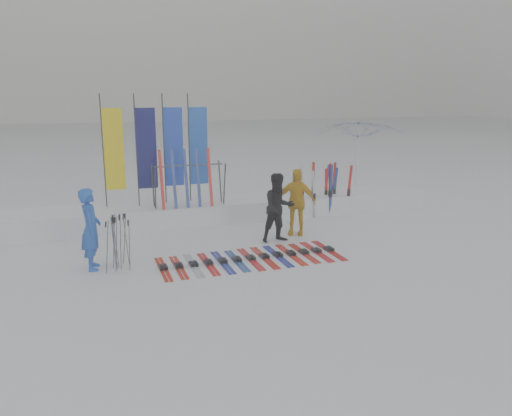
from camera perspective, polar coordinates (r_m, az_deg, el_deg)
name	(u,v)px	position (r m, az deg, el deg)	size (l,w,h in m)	color
ground	(271,267)	(11.23, 1.74, -6.80)	(120.00, 120.00, 0.00)	white
snow_bank	(218,210)	(15.36, -4.40, -0.22)	(14.00, 1.60, 0.60)	white
person_blue	(91,229)	(11.46, -18.36, -2.30)	(0.66, 0.43, 1.82)	blue
person_black	(279,208)	(12.93, 2.60, 0.02)	(0.88, 0.68, 1.80)	black
person_yellow	(296,202)	(13.62, 4.59, 0.70)	(1.07, 0.44, 1.82)	#E7AF0F
tent_canopy	(359,160)	(18.13, 11.71, 5.38)	(3.24, 3.30, 2.97)	white
ski_row	(251,258)	(11.73, -0.55, -5.73)	(4.25, 1.70, 0.07)	red
pole_cluster	(118,242)	(11.41, -15.47, -3.79)	(0.55, 0.74, 1.26)	#595B60
feather_flags	(158,148)	(14.87, -11.16, 6.74)	(3.05, 0.24, 3.20)	#383A3F
ski_rack	(189,179)	(14.55, -7.69, 3.31)	(2.04, 0.80, 1.23)	#383A3F
upright_skis	(322,190)	(16.04, 7.52, 2.02)	(1.67, 1.04, 1.68)	red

